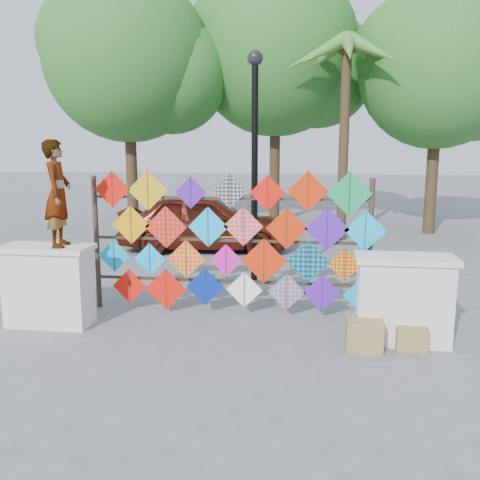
# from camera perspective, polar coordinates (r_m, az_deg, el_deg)

# --- Properties ---
(ground) EXTENTS (80.00, 80.00, 0.00)m
(ground) POSITION_cam_1_polar(r_m,az_deg,el_deg) (8.44, -2.10, -9.40)
(ground) COLOR gray
(ground) RESTS_ON ground
(parapet_left) EXTENTS (1.40, 0.65, 1.28)m
(parapet_left) POSITION_cam_1_polar(r_m,az_deg,el_deg) (8.92, -19.75, -4.55)
(parapet_left) COLOR white
(parapet_left) RESTS_ON ground
(parapet_right) EXTENTS (1.40, 0.65, 1.28)m
(parapet_right) POSITION_cam_1_polar(r_m,az_deg,el_deg) (8.04, 17.04, -6.03)
(parapet_right) COLOR white
(parapet_right) RESTS_ON ground
(kite_rack) EXTENTS (4.93, 0.24, 2.42)m
(kite_rack) POSITION_cam_1_polar(r_m,az_deg,el_deg) (8.79, -0.56, -0.33)
(kite_rack) COLOR #32291C
(kite_rack) RESTS_ON ground
(tree_west) EXTENTS (5.85, 5.20, 8.01)m
(tree_west) POSITION_cam_1_polar(r_m,az_deg,el_deg) (17.98, -11.56, 18.35)
(tree_west) COLOR #47371E
(tree_west) RESTS_ON ground
(tree_mid) EXTENTS (6.30, 5.60, 8.61)m
(tree_mid) POSITION_cam_1_polar(r_m,az_deg,el_deg) (19.10, 4.20, 19.25)
(tree_mid) COLOR #47371E
(tree_mid) RESTS_ON ground
(tree_east) EXTENTS (5.40, 4.80, 7.42)m
(tree_east) POSITION_cam_1_polar(r_m,az_deg,el_deg) (17.85, 20.72, 16.68)
(tree_east) COLOR #47371E
(tree_east) RESTS_ON ground
(palm_tree) EXTENTS (3.62, 3.62, 5.83)m
(palm_tree) POSITION_cam_1_polar(r_m,az_deg,el_deg) (15.96, 11.30, 17.82)
(palm_tree) COLOR #47371E
(palm_tree) RESTS_ON ground
(vendor_woman) EXTENTS (0.49, 0.65, 1.62)m
(vendor_woman) POSITION_cam_1_polar(r_m,az_deg,el_deg) (8.56, -18.87, 4.70)
(vendor_woman) COLOR #99999E
(vendor_woman) RESTS_ON parapet_left
(sedan) EXTENTS (4.63, 2.21, 1.53)m
(sedan) POSITION_cam_1_polar(r_m,az_deg,el_deg) (14.20, -3.81, 1.97)
(sedan) COLOR #51180D
(sedan) RESTS_ON ground
(lamppost) EXTENTS (0.28, 0.28, 4.46)m
(lamppost) POSITION_cam_1_polar(r_m,az_deg,el_deg) (9.87, 1.58, 9.46)
(lamppost) COLOR black
(lamppost) RESTS_ON ground
(cardboard_box_near) EXTENTS (0.49, 0.44, 0.44)m
(cardboard_box_near) POSITION_cam_1_polar(r_m,az_deg,el_deg) (7.77, 13.08, -9.76)
(cardboard_box_near) COLOR #9A804A
(cardboard_box_near) RESTS_ON ground
(cardboard_box_far) EXTENTS (0.41, 0.38, 0.35)m
(cardboard_box_far) POSITION_cam_1_polar(r_m,az_deg,el_deg) (7.96, 17.73, -9.83)
(cardboard_box_far) COLOR #9A804A
(cardboard_box_far) RESTS_ON ground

